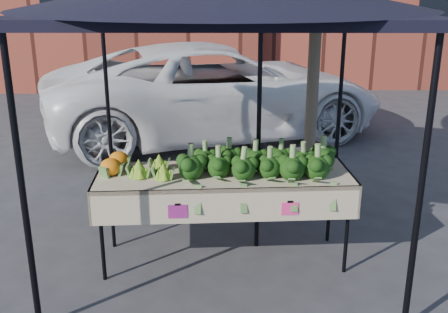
# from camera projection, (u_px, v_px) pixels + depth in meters

# --- Properties ---
(ground) EXTENTS (90.00, 90.00, 0.00)m
(ground) POSITION_uv_depth(u_px,v_px,m) (202.00, 252.00, 5.38)
(ground) COLOR #2D2D30
(table) EXTENTS (2.45, 0.96, 0.90)m
(table) POSITION_uv_depth(u_px,v_px,m) (224.00, 217.00, 5.11)
(table) COLOR beige
(table) RESTS_ON ground
(canopy) EXTENTS (3.16, 3.16, 2.74)m
(canopy) POSITION_uv_depth(u_px,v_px,m) (223.00, 116.00, 5.16)
(canopy) COLOR black
(canopy) RESTS_ON ground
(broccoli_heap) EXTENTS (1.49, 0.59, 0.28)m
(broccoli_heap) POSITION_uv_depth(u_px,v_px,m) (259.00, 158.00, 4.95)
(broccoli_heap) COLOR black
(broccoli_heap) RESTS_ON table
(romanesco_cluster) EXTENTS (0.45, 0.49, 0.22)m
(romanesco_cluster) POSITION_uv_depth(u_px,v_px,m) (153.00, 163.00, 4.93)
(romanesco_cluster) COLOR #82A421
(romanesco_cluster) RESTS_ON table
(cauliflower_pair) EXTENTS (0.25, 0.45, 0.19)m
(cauliflower_pair) POSITION_uv_depth(u_px,v_px,m) (115.00, 161.00, 5.01)
(cauliflower_pair) COLOR orange
(cauliflower_pair) RESTS_ON table
(street_tree) EXTENTS (2.16, 2.16, 4.26)m
(street_tree) POSITION_uv_depth(u_px,v_px,m) (316.00, 25.00, 6.22)
(street_tree) COLOR #1E4C14
(street_tree) RESTS_ON ground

